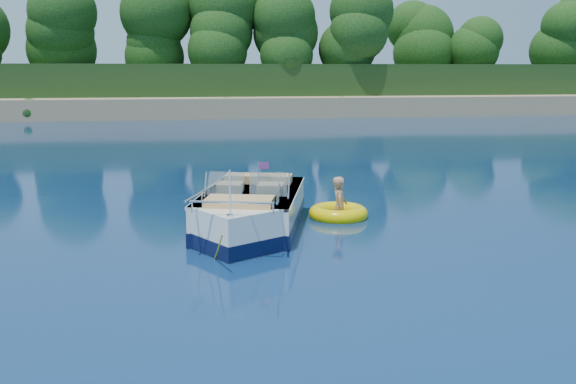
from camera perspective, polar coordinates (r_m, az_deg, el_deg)
name	(u,v)px	position (r m, az deg, el deg)	size (l,w,h in m)	color
ground	(316,242)	(13.53, 2.51, -4.51)	(160.00, 160.00, 0.00)	#091740
shoreline	(204,92)	(76.63, -7.46, 8.81)	(170.00, 59.00, 6.00)	tan
treeline	(213,45)	(53.88, -6.64, 12.87)	(150.00, 7.12, 8.19)	#311C10
motorboat	(250,215)	(14.38, -3.44, -2.02)	(3.06, 5.80, 1.97)	white
tow_tube	(338,213)	(15.81, 4.49, -1.90)	(1.88, 1.88, 0.39)	#FFDB02
boy	(339,218)	(15.77, 4.57, -2.31)	(0.57, 0.37, 1.55)	tan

